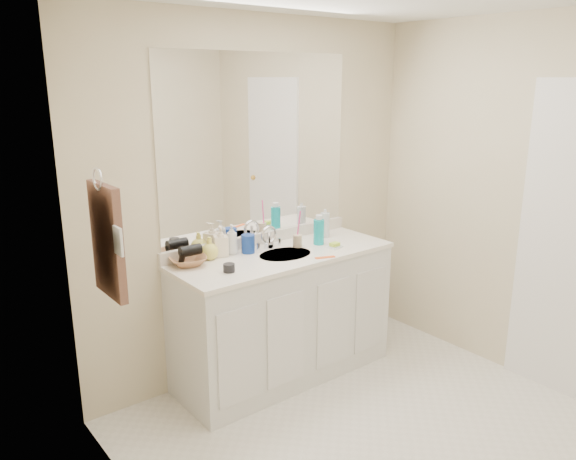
# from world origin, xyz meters

# --- Properties ---
(floor) EXTENTS (2.60, 2.60, 0.00)m
(floor) POSITION_xyz_m (0.00, 0.00, 0.00)
(floor) COLOR white
(floor) RESTS_ON ground
(wall_back) EXTENTS (2.60, 0.02, 2.40)m
(wall_back) POSITION_xyz_m (0.00, 1.30, 1.20)
(wall_back) COLOR beige
(wall_back) RESTS_ON floor
(wall_left) EXTENTS (0.02, 2.60, 2.40)m
(wall_left) POSITION_xyz_m (-1.30, 0.00, 1.20)
(wall_left) COLOR beige
(wall_left) RESTS_ON floor
(wall_right) EXTENTS (0.02, 2.60, 2.40)m
(wall_right) POSITION_xyz_m (1.30, 0.00, 1.20)
(wall_right) COLOR beige
(wall_right) RESTS_ON floor
(vanity_cabinet) EXTENTS (1.50, 0.55, 0.85)m
(vanity_cabinet) POSITION_xyz_m (0.00, 1.02, 0.42)
(vanity_cabinet) COLOR silver
(vanity_cabinet) RESTS_ON floor
(countertop) EXTENTS (1.52, 0.57, 0.03)m
(countertop) POSITION_xyz_m (0.00, 1.02, 0.86)
(countertop) COLOR white
(countertop) RESTS_ON vanity_cabinet
(backsplash) EXTENTS (1.52, 0.03, 0.08)m
(backsplash) POSITION_xyz_m (0.00, 1.29, 0.92)
(backsplash) COLOR silver
(backsplash) RESTS_ON countertop
(sink_basin) EXTENTS (0.37, 0.37, 0.02)m
(sink_basin) POSITION_xyz_m (0.00, 1.00, 0.87)
(sink_basin) COLOR beige
(sink_basin) RESTS_ON countertop
(faucet) EXTENTS (0.02, 0.02, 0.11)m
(faucet) POSITION_xyz_m (0.00, 1.18, 0.94)
(faucet) COLOR silver
(faucet) RESTS_ON countertop
(mirror) EXTENTS (1.48, 0.01, 1.20)m
(mirror) POSITION_xyz_m (0.00, 1.29, 1.56)
(mirror) COLOR white
(mirror) RESTS_ON wall_back
(blue_mug) EXTENTS (0.09, 0.09, 0.12)m
(blue_mug) POSITION_xyz_m (-0.17, 1.18, 0.94)
(blue_mug) COLOR navy
(blue_mug) RESTS_ON countertop
(tan_cup) EXTENTS (0.07, 0.07, 0.08)m
(tan_cup) POSITION_xyz_m (0.17, 1.08, 0.92)
(tan_cup) COLOR #C8B08D
(tan_cup) RESTS_ON countertop
(toothbrush) EXTENTS (0.02, 0.04, 0.21)m
(toothbrush) POSITION_xyz_m (0.18, 1.08, 1.03)
(toothbrush) COLOR #FF43A0
(toothbrush) RESTS_ON tan_cup
(mouthwash_bottle) EXTENTS (0.09, 0.09, 0.17)m
(mouthwash_bottle) POSITION_xyz_m (0.32, 1.04, 0.97)
(mouthwash_bottle) COLOR #0EA6B2
(mouthwash_bottle) RESTS_ON countertop
(clear_pump_bottle) EXTENTS (0.08, 0.08, 0.18)m
(clear_pump_bottle) POSITION_xyz_m (0.48, 1.15, 0.97)
(clear_pump_bottle) COLOR silver
(clear_pump_bottle) RESTS_ON countertop
(soap_dish) EXTENTS (0.10, 0.09, 0.01)m
(soap_dish) POSITION_xyz_m (0.35, 0.91, 0.89)
(soap_dish) COLOR white
(soap_dish) RESTS_ON countertop
(green_soap) EXTENTS (0.07, 0.05, 0.02)m
(green_soap) POSITION_xyz_m (0.35, 0.91, 0.90)
(green_soap) COLOR #BCE337
(green_soap) RESTS_ON soap_dish
(orange_comb) EXTENTS (0.13, 0.07, 0.01)m
(orange_comb) POSITION_xyz_m (0.15, 0.79, 0.88)
(orange_comb) COLOR #FF581A
(orange_comb) RESTS_ON countertop
(dark_jar) EXTENTS (0.09, 0.09, 0.05)m
(dark_jar) POSITION_xyz_m (-0.48, 0.94, 0.90)
(dark_jar) COLOR black
(dark_jar) RESTS_ON countertop
(soap_bottle_white) EXTENTS (0.10, 0.10, 0.20)m
(soap_bottle_white) POSITION_xyz_m (-0.27, 1.22, 0.98)
(soap_bottle_white) COLOR silver
(soap_bottle_white) RESTS_ON countertop
(soap_bottle_cream) EXTENTS (0.12, 0.12, 0.20)m
(soap_bottle_cream) POSITION_xyz_m (-0.35, 1.23, 0.98)
(soap_bottle_cream) COLOR #FFEDCF
(soap_bottle_cream) RESTS_ON countertop
(soap_bottle_yellow) EXTENTS (0.12, 0.12, 0.14)m
(soap_bottle_yellow) POSITION_xyz_m (-0.44, 1.22, 0.95)
(soap_bottle_yellow) COLOR #EDE25C
(soap_bottle_yellow) RESTS_ON countertop
(wicker_basket) EXTENTS (0.28, 0.28, 0.06)m
(wicker_basket) POSITION_xyz_m (-0.61, 1.20, 0.91)
(wicker_basket) COLOR #9C653F
(wicker_basket) RESTS_ON countertop
(hair_dryer) EXTENTS (0.14, 0.07, 0.07)m
(hair_dryer) POSITION_xyz_m (-0.59, 1.20, 0.97)
(hair_dryer) COLOR black
(hair_dryer) RESTS_ON wicker_basket
(towel_ring) EXTENTS (0.01, 0.11, 0.11)m
(towel_ring) POSITION_xyz_m (-1.27, 0.77, 1.55)
(towel_ring) COLOR silver
(towel_ring) RESTS_ON wall_left
(hand_towel) EXTENTS (0.04, 0.32, 0.55)m
(hand_towel) POSITION_xyz_m (-1.25, 0.77, 1.25)
(hand_towel) COLOR #4B3128
(hand_towel) RESTS_ON towel_ring
(switch_plate) EXTENTS (0.01, 0.08, 0.13)m
(switch_plate) POSITION_xyz_m (-1.27, 0.57, 1.30)
(switch_plate) COLOR silver
(switch_plate) RESTS_ON wall_left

